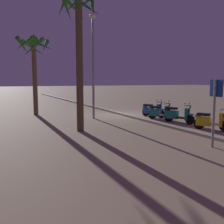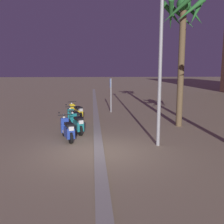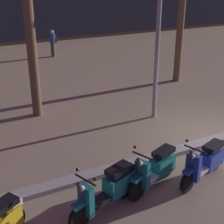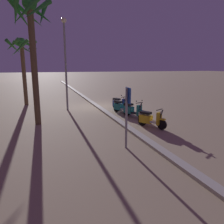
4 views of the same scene
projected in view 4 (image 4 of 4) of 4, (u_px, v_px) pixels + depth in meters
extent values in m
plane|color=#9E896B|center=(97.00, 107.00, 17.39)|extent=(200.00, 200.00, 0.00)
cube|color=#ADA89E|center=(97.00, 106.00, 17.36)|extent=(60.00, 0.36, 0.12)
cylinder|color=black|center=(162.00, 125.00, 11.04)|extent=(0.50, 0.34, 0.52)
cylinder|color=black|center=(142.00, 121.00, 11.83)|extent=(0.50, 0.34, 0.52)
cube|color=silver|center=(153.00, 122.00, 11.39)|extent=(0.66, 0.54, 0.08)
cube|color=gold|center=(146.00, 119.00, 11.66)|extent=(0.75, 0.61, 0.42)
cube|color=black|center=(146.00, 113.00, 11.60)|extent=(0.67, 0.56, 0.12)
cube|color=gold|center=(159.00, 119.00, 11.10)|extent=(0.29, 0.36, 0.66)
cube|color=gold|center=(162.00, 119.00, 10.98)|extent=(0.36, 0.30, 0.08)
cylinder|color=#333338|center=(161.00, 116.00, 11.02)|extent=(0.28, 0.20, 0.69)
cylinder|color=black|center=(159.00, 110.00, 11.00)|extent=(0.31, 0.51, 0.04)
sphere|color=white|center=(161.00, 113.00, 10.97)|extent=(0.12, 0.12, 0.12)
cube|color=silver|center=(141.00, 114.00, 11.81)|extent=(0.31, 0.29, 0.16)
cylinder|color=black|center=(141.00, 116.00, 13.07)|extent=(0.52, 0.27, 0.52)
cylinder|color=black|center=(126.00, 112.00, 14.11)|extent=(0.52, 0.27, 0.52)
cube|color=black|center=(134.00, 113.00, 13.54)|extent=(0.66, 0.47, 0.08)
cube|color=#197075|center=(129.00, 110.00, 13.90)|extent=(0.75, 0.53, 0.45)
cube|color=black|center=(129.00, 104.00, 13.84)|extent=(0.67, 0.48, 0.12)
cube|color=#197075|center=(139.00, 110.00, 13.15)|extent=(0.25, 0.37, 0.66)
cube|color=#197075|center=(141.00, 111.00, 13.01)|extent=(0.36, 0.26, 0.08)
cylinder|color=#333338|center=(140.00, 108.00, 13.06)|extent=(0.29, 0.16, 0.69)
cylinder|color=black|center=(139.00, 103.00, 13.05)|extent=(0.23, 0.54, 0.04)
sphere|color=white|center=(141.00, 105.00, 13.00)|extent=(0.12, 0.12, 0.12)
cube|color=black|center=(126.00, 105.00, 14.08)|extent=(0.29, 0.27, 0.16)
sphere|color=black|center=(142.00, 100.00, 13.19)|extent=(0.07, 0.07, 0.07)
sphere|color=black|center=(136.00, 101.00, 12.90)|extent=(0.07, 0.07, 0.07)
cylinder|color=black|center=(128.00, 111.00, 14.35)|extent=(0.52, 0.28, 0.52)
cylinder|color=black|center=(116.00, 108.00, 15.27)|extent=(0.52, 0.28, 0.52)
cube|color=silver|center=(123.00, 109.00, 14.76)|extent=(0.66, 0.48, 0.08)
cube|color=#197075|center=(118.00, 107.00, 15.07)|extent=(0.75, 0.54, 0.43)
cube|color=black|center=(118.00, 102.00, 15.01)|extent=(0.67, 0.50, 0.12)
cube|color=#197075|center=(127.00, 106.00, 14.42)|extent=(0.25, 0.37, 0.66)
cube|color=#197075|center=(128.00, 107.00, 14.29)|extent=(0.36, 0.26, 0.08)
cylinder|color=#333338|center=(127.00, 104.00, 14.33)|extent=(0.29, 0.17, 0.69)
cylinder|color=black|center=(127.00, 99.00, 14.33)|extent=(0.24, 0.54, 0.04)
sphere|color=white|center=(128.00, 102.00, 14.28)|extent=(0.12, 0.12, 0.12)
cube|color=silver|center=(116.00, 103.00, 15.24)|extent=(0.30, 0.27, 0.16)
sphere|color=black|center=(129.00, 97.00, 14.47)|extent=(0.07, 0.07, 0.07)
sphere|color=black|center=(124.00, 98.00, 14.17)|extent=(0.07, 0.07, 0.07)
cylinder|color=black|center=(126.00, 108.00, 15.53)|extent=(0.53, 0.26, 0.52)
cylinder|color=black|center=(115.00, 105.00, 16.54)|extent=(0.53, 0.26, 0.52)
cube|color=silver|center=(121.00, 106.00, 15.98)|extent=(0.66, 0.45, 0.08)
cube|color=#233D9E|center=(117.00, 104.00, 16.33)|extent=(0.75, 0.51, 0.42)
cube|color=black|center=(117.00, 99.00, 16.28)|extent=(0.66, 0.47, 0.12)
cube|color=#233D9E|center=(124.00, 103.00, 15.61)|extent=(0.24, 0.37, 0.66)
cube|color=#233D9E|center=(126.00, 104.00, 15.47)|extent=(0.35, 0.25, 0.08)
cylinder|color=#333338|center=(125.00, 101.00, 15.52)|extent=(0.29, 0.15, 0.69)
cylinder|color=black|center=(124.00, 97.00, 15.52)|extent=(0.21, 0.54, 0.04)
sphere|color=white|center=(125.00, 99.00, 15.47)|extent=(0.12, 0.12, 0.12)
cube|color=silver|center=(114.00, 100.00, 16.52)|extent=(0.29, 0.26, 0.16)
sphere|color=black|center=(127.00, 95.00, 15.65)|extent=(0.07, 0.07, 0.07)
sphere|color=black|center=(121.00, 95.00, 15.37)|extent=(0.07, 0.07, 0.07)
cylinder|color=#939399|center=(126.00, 118.00, 8.40)|extent=(0.09, 0.09, 2.40)
cube|color=#1947B7|center=(128.00, 95.00, 8.23)|extent=(0.60, 0.07, 0.60)
cube|color=white|center=(128.00, 95.00, 8.23)|extent=(0.33, 0.04, 0.33)
cylinder|color=brown|center=(24.00, 74.00, 17.66)|extent=(0.31, 0.31, 5.04)
sphere|color=#337A33|center=(21.00, 42.00, 17.13)|extent=(0.69, 0.69, 0.69)
cone|color=#337A33|center=(23.00, 48.00, 17.92)|extent=(0.42, 1.67, 1.19)
cone|color=#337A33|center=(13.00, 47.00, 17.39)|extent=(1.56, 1.13, 1.14)
cone|color=#337A33|center=(12.00, 45.00, 16.52)|extent=(1.52, 1.31, 1.00)
cone|color=#337A33|center=(20.00, 48.00, 16.60)|extent=(0.51, 1.53, 1.40)
cone|color=#337A33|center=(31.00, 46.00, 17.13)|extent=(1.67, 0.92, 1.09)
cone|color=#337A33|center=(31.00, 46.00, 17.82)|extent=(1.61, 1.24, 0.88)
cylinder|color=brown|center=(34.00, 67.00, 11.45)|extent=(0.33, 0.33, 6.27)
sphere|color=#286B2D|center=(29.00, 3.00, 10.80)|extent=(0.72, 0.72, 0.72)
cone|color=#286B2D|center=(29.00, 15.00, 11.50)|extent=(0.49, 1.58, 1.30)
cone|color=#286B2D|center=(21.00, 15.00, 11.14)|extent=(1.29, 1.16, 1.41)
cone|color=#286B2D|center=(16.00, 11.00, 10.57)|extent=(1.54, 0.60, 1.35)
cone|color=#286B2D|center=(26.00, 10.00, 10.28)|extent=(0.64, 1.50, 1.40)
cone|color=#286B2D|center=(37.00, 9.00, 10.42)|extent=(1.03, 1.52, 1.24)
cone|color=#286B2D|center=(43.00, 14.00, 10.93)|extent=(1.46, 0.67, 1.44)
cone|color=#286B2D|center=(41.00, 14.00, 11.52)|extent=(1.32, 1.34, 1.22)
cylinder|color=#939399|center=(66.00, 68.00, 15.38)|extent=(0.14, 0.14, 6.06)
sphere|color=beige|center=(64.00, 20.00, 14.71)|extent=(0.36, 0.36, 0.36)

